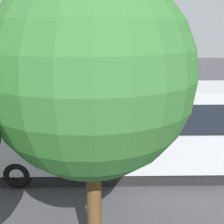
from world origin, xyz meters
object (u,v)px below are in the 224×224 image
(spectator_left, at_px, (131,120))
(tree_left, at_px, (91,60))
(spectator_far_left, at_px, (159,120))
(traffic_cone, at_px, (132,114))
(parked_motorcycle_silver, at_px, (75,139))
(stunt_motorcycle, at_px, (94,104))
(tour_bus, at_px, (133,130))
(spectator_right, at_px, (75,124))
(spectator_centre, at_px, (103,122))

(spectator_left, height_order, tree_left, tree_left)
(spectator_far_left, bearing_deg, traffic_cone, -79.74)
(spectator_left, relative_size, tree_left, 0.26)
(spectator_far_left, height_order, parked_motorcycle_silver, spectator_far_left)
(stunt_motorcycle, bearing_deg, spectator_left, 114.43)
(tour_bus, xyz_separation_m, spectator_right, (2.22, -2.89, -0.67))
(spectator_left, bearing_deg, spectator_far_left, 176.91)
(traffic_cone, bearing_deg, spectator_centre, 63.18)
(spectator_right, bearing_deg, spectator_left, -178.29)
(spectator_right, bearing_deg, tour_bus, 127.49)
(tour_bus, height_order, spectator_right, tour_bus)
(spectator_centre, distance_m, stunt_motorcycle, 3.80)
(parked_motorcycle_silver, relative_size, traffic_cone, 3.25)
(spectator_right, relative_size, parked_motorcycle_silver, 0.81)
(tree_left, bearing_deg, spectator_left, -104.68)
(tour_bus, relative_size, tree_left, 1.67)
(tour_bus, xyz_separation_m, traffic_cone, (-1.05, -6.65, -1.34))
(spectator_far_left, xyz_separation_m, spectator_centre, (2.65, 0.15, -0.01))
(spectator_right, distance_m, stunt_motorcycle, 3.77)
(spectator_far_left, relative_size, spectator_right, 1.09)
(tour_bus, relative_size, spectator_left, 6.30)
(parked_motorcycle_silver, distance_m, tree_left, 7.79)
(spectator_centre, relative_size, spectator_right, 1.08)
(spectator_right, bearing_deg, tree_left, 95.42)
(spectator_left, bearing_deg, spectator_centre, 9.68)
(parked_motorcycle_silver, distance_m, traffic_cone, 5.49)
(spectator_right, distance_m, tree_left, 8.12)
(stunt_motorcycle, xyz_separation_m, traffic_cone, (-2.29, -0.11, -0.70))
(parked_motorcycle_silver, bearing_deg, spectator_right, -89.78)
(stunt_motorcycle, bearing_deg, traffic_cone, -177.19)
(tour_bus, height_order, spectator_centre, tour_bus)
(traffic_cone, bearing_deg, stunt_motorcycle, 2.81)
(tree_left, bearing_deg, spectator_centre, -94.93)
(spectator_left, bearing_deg, traffic_cone, -100.32)
(tour_bus, bearing_deg, spectator_right, -52.51)
(tour_bus, height_order, traffic_cone, tour_bus)
(spectator_left, relative_size, spectator_centre, 1.02)
(spectator_centre, height_order, spectator_right, spectator_centre)
(spectator_left, distance_m, spectator_right, 2.60)
(stunt_motorcycle, relative_size, tree_left, 0.29)
(spectator_far_left, xyz_separation_m, parked_motorcycle_silver, (3.94, 0.66, -0.61))
(spectator_far_left, xyz_separation_m, spectator_left, (1.35, -0.07, 0.01))
(spectator_far_left, xyz_separation_m, stunt_motorcycle, (2.97, -3.64, -0.08))
(spectator_right, relative_size, traffic_cone, 2.63)
(traffic_cone, height_order, tree_left, tree_left)
(spectator_centre, xyz_separation_m, traffic_cone, (-1.97, -3.90, -0.77))
(parked_motorcycle_silver, bearing_deg, tour_bus, 134.75)
(spectator_centre, height_order, stunt_motorcycle, spectator_centre)
(tour_bus, height_order, spectator_left, tour_bus)
(traffic_cone, xyz_separation_m, tree_left, (2.58, 10.98, 4.31))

